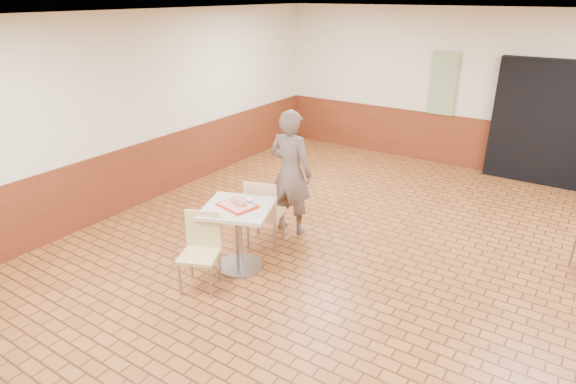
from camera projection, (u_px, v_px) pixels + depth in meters
The scene contains 12 objects.
room_shell at pixel (359, 166), 5.18m from camera, with size 8.01×10.01×3.01m.
wainscot_band at pixel (354, 247), 5.56m from camera, with size 8.00×10.00×1.00m.
corridor_doorway at pixel (540, 123), 8.48m from camera, with size 1.60×0.22×2.20m, color black.
promo_poster at pixel (443, 84), 9.25m from camera, with size 0.50×0.03×1.20m, color gray.
main_table at pixel (238, 227), 5.90m from camera, with size 0.80×0.80×0.84m.
chair_main_front at pixel (201, 247), 5.56m from camera, with size 0.55×0.55×0.91m.
chair_main_back at pixel (264, 210), 6.42m from camera, with size 0.55×0.55×0.97m.
customer at pixel (291, 172), 6.73m from camera, with size 0.65×0.43×1.79m, color #62534C.
serving_tray at pixel (237, 206), 5.79m from camera, with size 0.43×0.33×0.03m.
ring_donut at pixel (235, 201), 5.84m from camera, with size 0.11×0.11×0.03m, color #BF7245.
long_john_donut at pixel (240, 204), 5.75m from camera, with size 0.15×0.08×0.04m.
paper_cup at pixel (250, 202), 5.74m from camera, with size 0.07×0.07×0.09m.
Camera 1 is at (2.06, -4.50, 3.23)m, focal length 30.00 mm.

